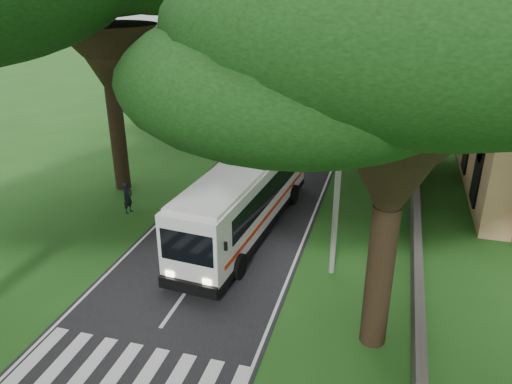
% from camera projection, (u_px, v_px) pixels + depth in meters
% --- Properties ---
extents(ground, '(140.00, 140.00, 0.00)m').
position_uv_depth(ground, '(154.00, 338.00, 17.80)').
color(ground, '#1E4E16').
rests_on(ground, ground).
extents(road, '(8.00, 120.00, 0.04)m').
position_uv_depth(road, '(296.00, 136.00, 39.83)').
color(road, black).
rests_on(road, ground).
extents(crosswalk, '(8.00, 3.00, 0.01)m').
position_uv_depth(crosswalk, '(126.00, 377.00, 16.04)').
color(crosswalk, silver).
rests_on(crosswalk, ground).
extents(property_wall, '(0.35, 50.00, 1.20)m').
position_uv_depth(property_wall, '(414.00, 143.00, 36.47)').
color(property_wall, '#383533').
rests_on(property_wall, ground).
extents(pole_near, '(1.60, 0.24, 8.00)m').
position_uv_depth(pole_near, '(338.00, 184.00, 20.04)').
color(pole_near, gray).
rests_on(pole_near, ground).
extents(pole_mid, '(1.60, 0.24, 8.00)m').
position_uv_depth(pole_mid, '(371.00, 86.00, 37.67)').
color(pole_mid, gray).
rests_on(pole_mid, ground).
extents(pole_far, '(1.60, 0.24, 8.00)m').
position_uv_depth(pole_far, '(384.00, 50.00, 55.29)').
color(pole_far, gray).
rests_on(pole_far, ground).
extents(tree_r_near, '(13.45, 13.45, 13.46)m').
position_uv_depth(tree_r_near, '(408.00, 32.00, 13.49)').
color(tree_r_near, black).
rests_on(tree_r_near, ground).
extents(tree_r_mida, '(16.20, 16.20, 13.95)m').
position_uv_depth(tree_r_mida, '(418.00, 1.00, 29.24)').
color(tree_r_mida, black).
rests_on(tree_r_mida, ground).
extents(coach_bus, '(3.67, 12.52, 3.64)m').
position_uv_depth(coach_bus, '(246.00, 195.00, 24.51)').
color(coach_bus, white).
rests_on(coach_bus, ground).
extents(distant_car_a, '(2.48, 4.49, 1.45)m').
position_uv_depth(distant_car_a, '(308.00, 84.00, 55.21)').
color(distant_car_a, silver).
rests_on(distant_car_a, road).
extents(distant_car_b, '(1.58, 4.20, 1.37)m').
position_uv_depth(distant_car_b, '(318.00, 77.00, 58.92)').
color(distant_car_b, navy).
rests_on(distant_car_b, road).
extents(distant_car_c, '(2.97, 4.70, 1.27)m').
position_uv_depth(distant_car_c, '(363.00, 68.00, 64.71)').
color(distant_car_c, maroon).
rests_on(distant_car_c, road).
extents(pedestrian, '(0.54, 0.70, 1.72)m').
position_uv_depth(pedestrian, '(128.00, 198.00, 26.84)').
color(pedestrian, black).
rests_on(pedestrian, ground).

